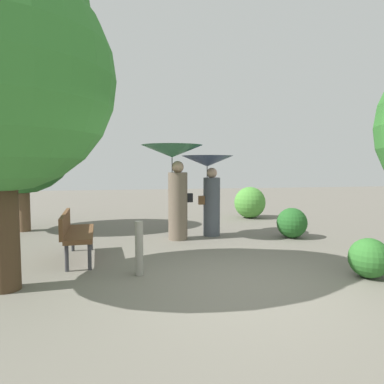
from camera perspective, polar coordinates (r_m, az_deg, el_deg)
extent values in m
plane|color=#6B665B|center=(4.88, 8.97, -15.28)|extent=(40.00, 40.00, 0.00)
cylinder|color=#6B5B4C|center=(7.68, -2.35, -2.33)|extent=(0.43, 0.43, 1.49)
sphere|color=tan|center=(7.62, -2.37, 4.15)|extent=(0.27, 0.27, 0.27)
cylinder|color=#333338|center=(7.59, -3.30, 2.55)|extent=(0.02, 0.02, 0.85)
cone|color=#33724C|center=(7.60, -3.31, 6.75)|extent=(1.34, 1.34, 0.27)
cube|color=black|center=(7.74, -0.42, -0.95)|extent=(0.14, 0.10, 0.20)
cylinder|color=#474C56|center=(8.11, 3.27, -2.44)|extent=(0.39, 0.39, 1.36)
sphere|color=tan|center=(8.05, 3.29, 3.16)|extent=(0.24, 0.24, 0.24)
cylinder|color=#333338|center=(8.01, 2.51, 1.63)|extent=(0.02, 0.02, 0.73)
cone|color=#38476B|center=(8.01, 2.52, 5.13)|extent=(1.20, 1.20, 0.25)
cube|color=brown|center=(8.00, 1.58, -1.36)|extent=(0.14, 0.10, 0.20)
cylinder|color=#38383D|center=(5.75, -16.56, -10.09)|extent=(0.06, 0.06, 0.44)
cylinder|color=#38383D|center=(5.77, -19.99, -10.13)|extent=(0.06, 0.06, 0.44)
cylinder|color=#38383D|center=(7.06, -16.32, -7.42)|extent=(0.06, 0.06, 0.44)
cylinder|color=#38383D|center=(7.07, -19.10, -7.46)|extent=(0.06, 0.06, 0.44)
cube|color=brown|center=(6.36, -18.01, -6.53)|extent=(0.54, 1.53, 0.08)
cube|color=brown|center=(6.35, -20.23, -4.83)|extent=(0.16, 1.50, 0.35)
cylinder|color=#42301E|center=(5.08, -29.03, 6.14)|extent=(0.37, 0.37, 3.69)
cylinder|color=brown|center=(9.57, -26.22, 3.12)|extent=(0.30, 0.30, 3.02)
sphere|color=#235B23|center=(9.59, -26.37, 7.64)|extent=(2.64, 2.64, 2.64)
sphere|color=#235B23|center=(9.65, -26.49, 11.21)|extent=(2.11, 2.11, 2.11)
sphere|color=#4C9338|center=(11.02, 9.53, -1.71)|extent=(0.98, 0.98, 0.98)
sphere|color=#235B23|center=(8.20, 16.17, -4.92)|extent=(0.69, 0.69, 0.69)
sphere|color=#2D6B28|center=(5.75, 27.22, -9.68)|extent=(0.58, 0.58, 0.58)
cylinder|color=gray|center=(5.27, -8.72, -9.17)|extent=(0.12, 0.12, 0.82)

